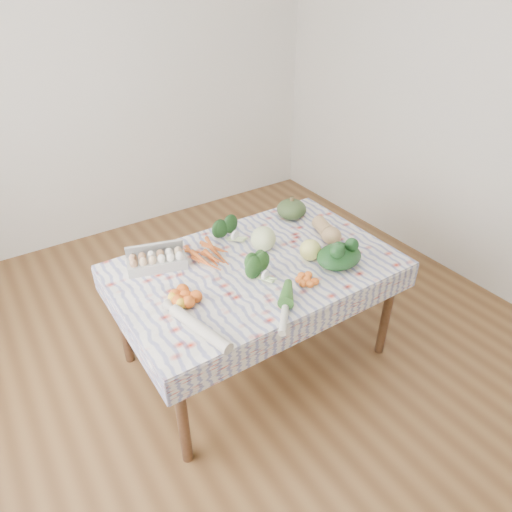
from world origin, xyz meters
TOP-DOWN VIEW (x-y plane):
  - ground at (0.00, 0.00)m, footprint 4.50×4.50m
  - wall_back at (0.00, 2.25)m, footprint 4.00×0.04m
  - dining_table at (0.00, 0.00)m, footprint 1.60×1.00m
  - tablecloth at (0.00, 0.00)m, footprint 1.66×1.06m
  - egg_carton at (-0.51, 0.28)m, footprint 0.37×0.23m
  - carrot_bunch at (-0.22, 0.20)m, footprint 0.27×0.25m
  - kale_bunch at (0.01, 0.34)m, footprint 0.22×0.21m
  - kabocha_squash at (0.53, 0.35)m, footprint 0.25×0.25m
  - cabbage at (0.13, 0.11)m, footprint 0.20×0.20m
  - butternut_squash at (0.55, 0.00)m, footprint 0.20×0.29m
  - orange_cluster at (-0.51, -0.08)m, footprint 0.29×0.29m
  - broccoli at (-0.07, -0.12)m, footprint 0.19×0.19m
  - mandarin_cluster at (0.14, -0.31)m, footprint 0.17×0.17m
  - grapefruit at (0.30, -0.13)m, footprint 0.14×0.14m
  - spinach_bag at (0.40, -0.28)m, footprint 0.35×0.31m
  - daikon at (-0.56, -0.35)m, footprint 0.16×0.43m
  - leek at (-0.11, -0.45)m, footprint 0.28×0.31m

SIDE VIEW (x-z plane):
  - ground at x=0.00m, z-range 0.00..0.00m
  - dining_table at x=0.00m, z-range 0.30..1.05m
  - tablecloth at x=0.00m, z-range 0.75..0.76m
  - leek at x=-0.11m, z-range 0.76..0.80m
  - carrot_bunch at x=-0.22m, z-range 0.76..0.81m
  - mandarin_cluster at x=0.14m, z-range 0.76..0.81m
  - daikon at x=-0.56m, z-range 0.76..0.82m
  - orange_cluster at x=-0.51m, z-range 0.76..0.84m
  - egg_carton at x=-0.51m, z-range 0.76..0.85m
  - broccoli at x=-0.07m, z-range 0.76..0.87m
  - butternut_squash at x=0.55m, z-range 0.76..0.89m
  - spinach_bag at x=0.40m, z-range 0.76..0.89m
  - grapefruit at x=0.30m, z-range 0.76..0.89m
  - kabocha_squash at x=0.53m, z-range 0.76..0.90m
  - kale_bunch at x=0.01m, z-range 0.76..0.91m
  - cabbage at x=0.13m, z-range 0.76..0.92m
  - wall_back at x=0.00m, z-range 0.00..2.80m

